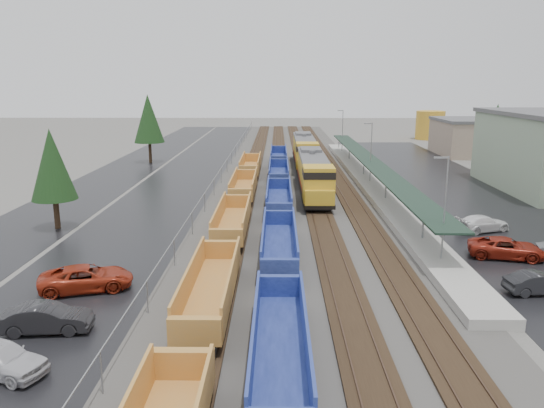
{
  "coord_description": "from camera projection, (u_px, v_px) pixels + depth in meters",
  "views": [
    {
      "loc": [
        -2.12,
        -15.93,
        12.94
      ],
      "look_at": [
        -2.65,
        31.36,
        2.0
      ],
      "focal_mm": 35.0,
      "sensor_mm": 36.0,
      "label": 1
    }
  ],
  "objects": [
    {
      "name": "west_parking_lot",
      "position": [
        189.0,
        173.0,
        77.02
      ],
      "size": [
        10.0,
        160.0,
        0.02
      ],
      "primitive_type": "cube",
      "color": "black",
      "rests_on": "ground"
    },
    {
      "name": "parked_car_west_c",
      "position": [
        86.0,
        278.0,
        33.53
      ],
      "size": [
        4.16,
        6.24,
        1.59
      ],
      "primitive_type": "imported",
      "rotation": [
        0.0,
        0.0,
        1.86
      ],
      "color": "#9C2913",
      "rests_on": "ground"
    },
    {
      "name": "locomotive_trail",
      "position": [
        305.0,
        151.0,
        81.49
      ],
      "size": [
        3.18,
        20.95,
        4.74
      ],
      "color": "black",
      "rests_on": "ground"
    },
    {
      "name": "locomotive_lead",
      "position": [
        314.0,
        174.0,
        61.03
      ],
      "size": [
        3.18,
        20.95,
        4.74
      ],
      "color": "black",
      "rests_on": "ground"
    },
    {
      "name": "station_platform",
      "position": [
        370.0,
        181.0,
        66.86
      ],
      "size": [
        3.0,
        80.0,
        8.0
      ],
      "color": "#9E9B93",
      "rests_on": "ground"
    },
    {
      "name": "ballast_strip",
      "position": [
        292.0,
        173.0,
        76.85
      ],
      "size": [
        20.0,
        160.0,
        0.08
      ],
      "primitive_type": "cube",
      "color": "#302D2B",
      "rests_on": "ground"
    },
    {
      "name": "storage_tank",
      "position": [
        430.0,
        125.0,
        121.19
      ],
      "size": [
        6.43,
        6.43,
        6.43
      ],
      "primitive_type": "cylinder",
      "color": "gold",
      "rests_on": "ground"
    },
    {
      "name": "tree_east",
      "position": [
        496.0,
        130.0,
        73.15
      ],
      "size": [
        4.4,
        4.4,
        10.0
      ],
      "color": "#332316",
      "rests_on": "ground"
    },
    {
      "name": "well_string_yellow",
      "position": [
        224.0,
        249.0,
        38.31
      ],
      "size": [
        2.6,
        89.36,
        2.3
      ],
      "color": "#C28436",
      "rests_on": "ground"
    },
    {
      "name": "tree_west_far",
      "position": [
        148.0,
        119.0,
        85.25
      ],
      "size": [
        4.84,
        4.84,
        11.0
      ],
      "color": "#332316",
      "rests_on": "ground"
    },
    {
      "name": "tree_west_near",
      "position": [
        52.0,
        165.0,
        46.56
      ],
      "size": [
        3.96,
        3.96,
        9.0
      ],
      "color": "#332316",
      "rests_on": "ground"
    },
    {
      "name": "west_road",
      "position": [
        121.0,
        173.0,
        77.13
      ],
      "size": [
        9.0,
        160.0,
        0.02
      ],
      "primitive_type": "cube",
      "color": "black",
      "rests_on": "ground"
    },
    {
      "name": "well_string_blue",
      "position": [
        279.0,
        218.0,
        47.12
      ],
      "size": [
        2.51,
        91.76,
        2.22
      ],
      "color": "navy",
      "rests_on": "ground"
    },
    {
      "name": "parked_car_east_b",
      "position": [
        507.0,
        248.0,
        39.69
      ],
      "size": [
        3.7,
        5.93,
        1.53
      ],
      "primitive_type": "imported",
      "rotation": [
        0.0,
        0.0,
        1.35
      ],
      "color": "maroon",
      "rests_on": "ground"
    },
    {
      "name": "distant_hills",
      "position": [
        389.0,
        113.0,
        223.17
      ],
      "size": [
        301.0,
        140.0,
        25.2
      ],
      "color": "#52624C",
      "rests_on": "ground"
    },
    {
      "name": "trackbed",
      "position": [
        292.0,
        172.0,
        76.83
      ],
      "size": [
        14.6,
        160.0,
        0.22
      ],
      "color": "black",
      "rests_on": "ground"
    },
    {
      "name": "parked_car_east_a",
      "position": [
        539.0,
        283.0,
        32.97
      ],
      "size": [
        1.91,
        4.33,
        1.38
      ],
      "primitive_type": "imported",
      "rotation": [
        0.0,
        0.0,
        1.68
      ],
      "color": "black",
      "rests_on": "ground"
    },
    {
      "name": "chainlink_fence",
      "position": [
        226.0,
        164.0,
        75.08
      ],
      "size": [
        0.08,
        160.04,
        2.02
      ],
      "color": "gray",
      "rests_on": "ground"
    },
    {
      "name": "parked_car_east_c",
      "position": [
        483.0,
        224.0,
        46.74
      ],
      "size": [
        3.68,
        5.35,
        1.44
      ],
      "primitive_type": "imported",
      "rotation": [
        0.0,
        0.0,
        1.94
      ],
      "color": "white",
      "rests_on": "ground"
    },
    {
      "name": "parked_car_west_b",
      "position": [
        46.0,
        319.0,
        27.89
      ],
      "size": [
        2.06,
        4.78,
        1.53
      ],
      "primitive_type": "imported",
      "rotation": [
        0.0,
        0.0,
        1.67
      ],
      "color": "black",
      "rests_on": "ground"
    },
    {
      "name": "east_commuter_lot",
      "position": [
        445.0,
        187.0,
        66.91
      ],
      "size": [
        16.0,
        100.0,
        0.02
      ],
      "primitive_type": "cube",
      "color": "black",
      "rests_on": "ground"
    }
  ]
}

